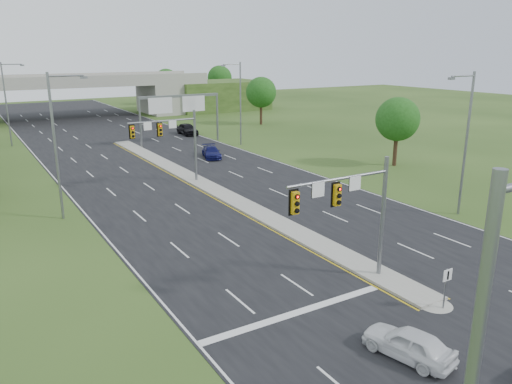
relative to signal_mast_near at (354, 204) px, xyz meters
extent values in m
plane|color=#2C4318|center=(2.26, 0.07, -4.73)|extent=(240.00, 240.00, 0.00)
cube|color=black|center=(2.26, 35.07, -4.72)|extent=(24.00, 160.00, 0.02)
cube|color=gray|center=(2.26, 23.07, -4.63)|extent=(2.00, 54.00, 0.16)
cone|color=gray|center=(2.26, -3.93, -4.63)|extent=(2.00, 2.00, 0.16)
cube|color=gold|center=(1.11, 23.07, -4.70)|extent=(0.12, 54.00, 0.01)
cube|color=gold|center=(3.41, 23.07, -4.70)|extent=(0.12, 54.00, 0.01)
cube|color=silver|center=(-9.54, 35.07, -4.70)|extent=(0.12, 160.00, 0.01)
cube|color=silver|center=(14.06, 35.07, -4.70)|extent=(0.12, 160.00, 0.01)
cube|color=silver|center=(-4.24, -0.93, -4.70)|extent=(10.50, 0.50, 0.01)
cylinder|color=slate|center=(2.26, 0.07, -1.23)|extent=(0.24, 0.24, 7.00)
cylinder|color=slate|center=(-0.99, 0.07, 1.47)|extent=(6.50, 0.16, 0.16)
cube|color=#C6930C|center=(-1.31, -0.18, 0.72)|extent=(0.35, 0.25, 1.10)
cube|color=#C6930C|center=(-3.91, -0.18, 0.72)|extent=(0.35, 0.25, 1.10)
cube|color=black|center=(-1.31, -0.04, 0.72)|extent=(0.55, 0.04, 1.30)
cube|color=black|center=(-3.91, -0.04, 0.72)|extent=(0.55, 0.04, 1.30)
sphere|color=#FF0C05|center=(-1.31, -0.31, 1.07)|extent=(0.20, 0.20, 0.20)
sphere|color=#FF0C05|center=(-3.91, -0.31, 1.07)|extent=(0.20, 0.20, 0.20)
cube|color=white|center=(-2.42, -0.03, 1.12)|extent=(0.75, 0.04, 0.75)
cube|color=white|center=(-0.01, -0.03, 1.12)|extent=(0.75, 0.04, 0.75)
cylinder|color=slate|center=(2.26, 25.07, -1.23)|extent=(0.24, 0.24, 7.00)
cylinder|color=slate|center=(-0.99, 25.07, 1.47)|extent=(6.50, 0.16, 0.16)
cube|color=#C6930C|center=(-1.31, 24.82, 0.72)|extent=(0.35, 0.25, 1.10)
cube|color=#C6930C|center=(-3.91, 24.82, 0.72)|extent=(0.35, 0.25, 1.10)
cube|color=black|center=(-1.31, 24.96, 0.72)|extent=(0.55, 0.04, 1.30)
cube|color=black|center=(-3.91, 24.96, 0.72)|extent=(0.55, 0.04, 1.30)
sphere|color=#FF0C05|center=(-1.31, 24.69, 1.07)|extent=(0.20, 0.20, 0.20)
sphere|color=#FF0C05|center=(-3.91, 24.69, 1.07)|extent=(0.20, 0.20, 0.20)
cube|color=white|center=(-2.42, 24.97, 1.12)|extent=(0.75, 0.04, 0.75)
cube|color=white|center=(-0.01, 24.97, 1.12)|extent=(0.75, 0.04, 0.75)
cylinder|color=slate|center=(2.26, -4.43, -3.63)|extent=(0.08, 0.08, 2.20)
cube|color=white|center=(2.26, -4.48, -2.83)|extent=(0.60, 0.04, 0.60)
cube|color=black|center=(2.26, -4.51, -2.83)|extent=(0.10, 0.02, 0.45)
cylinder|color=slate|center=(3.46, 45.07, -1.43)|extent=(0.28, 0.28, 6.60)
cylinder|color=slate|center=(14.76, 45.07, -1.43)|extent=(0.28, 0.28, 6.60)
cube|color=slate|center=(9.11, 45.07, 1.77)|extent=(11.50, 0.35, 0.35)
cube|color=#0D5F1E|center=(6.26, 44.87, 0.67)|extent=(3.20, 0.08, 2.00)
cube|color=#0D5F1E|center=(11.06, 44.87, 0.67)|extent=(3.20, 0.08, 2.00)
cube|color=silver|center=(6.26, 44.82, 0.67)|extent=(3.30, 0.03, 2.10)
cube|color=silver|center=(11.06, 44.82, 0.67)|extent=(3.30, 0.03, 2.10)
cube|color=gray|center=(19.26, 80.07, -1.73)|extent=(6.00, 12.00, 6.00)
cube|color=#2C4318|center=(32.26, 80.07, -1.73)|extent=(20.00, 14.00, 6.00)
cube|color=gray|center=(2.26, 80.07, 1.87)|extent=(50.00, 12.00, 1.20)
cube|color=gray|center=(2.26, 74.27, 2.92)|extent=(50.00, 0.40, 0.90)
cube|color=gray|center=(2.26, 85.87, 2.92)|extent=(50.00, 0.40, 0.90)
cylinder|color=slate|center=(-11.24, 20.07, 0.77)|extent=(0.20, 0.20, 11.00)
cylinder|color=slate|center=(-9.99, 20.07, 5.97)|extent=(2.50, 0.12, 0.12)
cube|color=slate|center=(-8.74, 20.07, 5.82)|extent=(0.50, 0.25, 0.18)
cylinder|color=slate|center=(-11.24, 55.07, 0.77)|extent=(0.20, 0.20, 11.00)
cylinder|color=slate|center=(-9.99, 55.07, 5.97)|extent=(2.50, 0.12, 0.12)
cube|color=slate|center=(-8.74, 55.07, 5.82)|extent=(0.50, 0.25, 0.18)
cylinder|color=slate|center=(15.76, 5.07, 0.77)|extent=(0.20, 0.20, 11.00)
cylinder|color=slate|center=(14.51, 5.07, 5.97)|extent=(2.50, 0.12, 0.12)
cube|color=slate|center=(13.26, 5.07, 5.82)|extent=(0.50, 0.25, 0.18)
cylinder|color=slate|center=(15.76, 40.07, 0.77)|extent=(0.20, 0.20, 11.00)
cylinder|color=slate|center=(14.51, 40.07, 5.97)|extent=(2.50, 0.12, 0.12)
cube|color=slate|center=(13.26, 40.07, 5.82)|extent=(0.50, 0.25, 0.18)
cylinder|color=#382316|center=(24.26, 20.07, -2.73)|extent=(0.44, 0.44, 4.00)
sphere|color=#1B4813|center=(24.26, 20.07, 0.47)|extent=(4.80, 4.80, 4.80)
cylinder|color=#382316|center=(28.26, 55.07, -2.60)|extent=(0.44, 0.44, 4.25)
sphere|color=#1B4813|center=(28.26, 55.07, 0.80)|extent=(5.20, 5.20, 5.20)
cylinder|color=#382316|center=(26.26, 94.07, -2.60)|extent=(0.44, 0.44, 4.25)
sphere|color=#1B4813|center=(26.26, 94.07, 0.80)|extent=(5.60, 5.60, 5.60)
cylinder|color=#382316|center=(40.26, 94.07, -2.48)|extent=(0.44, 0.44, 4.50)
sphere|color=#1B4813|center=(40.26, 94.07, 1.12)|extent=(6.00, 6.00, 6.00)
imported|color=silver|center=(-2.37, -6.35, -4.04)|extent=(2.47, 4.19, 1.34)
imported|color=#0B0D45|center=(8.52, 34.42, -4.03)|extent=(3.18, 4.98, 1.34)
imported|color=black|center=(12.89, 51.61, -3.85)|extent=(2.18, 5.10, 1.72)
camera|label=1|loc=(-17.30, -18.73, 7.78)|focal=35.00mm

